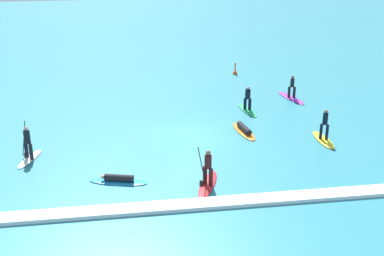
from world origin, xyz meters
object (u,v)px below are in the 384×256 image
Objects in this scene: surfer_on_purple_board at (292,94)px; marker_buoy at (235,72)px; surfer_on_blue_board at (118,180)px; surfer_on_orange_board at (244,130)px; surfer_on_white_board at (28,149)px; surfer_on_green_board at (247,104)px; surfer_on_red_board at (208,177)px; surfer_on_yellow_board at (324,133)px.

surfer_on_purple_board is 7.36m from marker_buoy.
surfer_on_blue_board is 9.40m from surfer_on_orange_board.
surfer_on_green_board is (13.46, 5.82, -0.16)m from surfer_on_white_board.
surfer_on_purple_board is at bearing 110.68° from surfer_on_green_board.
surfer_on_red_board is (-4.51, -10.12, 0.04)m from surfer_on_green_board.
surfer_on_red_board is (8.95, -4.30, -0.13)m from surfer_on_white_board.
surfer_on_yellow_board reaches higher than surfer_on_blue_board.
surfer_on_green_board is at bearing -25.47° from surfer_on_orange_board.
surfer_on_blue_board is (4.68, -3.34, -0.47)m from surfer_on_white_board.
surfer_on_yellow_board is at bearing -70.33° from surfer_on_white_board.
surfer_on_purple_board is 1.08× the size of surfer_on_orange_board.
surfer_on_yellow_board reaches higher than surfer_on_orange_board.
surfer_on_yellow_board is 0.93× the size of surfer_on_green_board.
surfer_on_blue_board is (-12.58, -11.24, -0.22)m from surfer_on_purple_board.
surfer_on_green_board is 11.08m from surfer_on_red_board.
surfer_on_red_board is at bearing -96.62° from surfer_on_white_board.
surfer_on_orange_board is at bearing 126.19° from surfer_on_purple_board.
surfer_on_purple_board reaches higher than surfer_on_green_board.
surfer_on_yellow_board is (16.60, 0.18, -0.17)m from surfer_on_white_board.
surfer_on_yellow_board is 0.88× the size of surfer_on_orange_board.
surfer_on_green_board reaches higher than marker_buoy.
surfer_on_purple_board is 1.23× the size of surfer_on_yellow_board.
surfer_on_orange_board is (3.37, 6.44, -0.33)m from surfer_on_red_board.
surfer_on_white_board is 0.74× the size of surfer_on_purple_board.
surfer_on_purple_board is 14.77m from surfer_on_red_board.
surfer_on_purple_board is at bearing -48.90° from surfer_on_orange_board.
surfer_on_orange_board is at bearing -129.36° from surfer_on_blue_board.
surfer_on_yellow_board is 0.91× the size of surfer_on_blue_board.
surfer_on_orange_board is at bearing -25.18° from surfer_on_green_board.
surfer_on_red_board is 7.28m from surfer_on_orange_board.
surfer_on_white_board is at bearing 91.56° from surfer_on_orange_board.
surfer_on_orange_board is 12.86m from marker_buoy.
surfer_on_blue_board is 4.39m from surfer_on_red_board.
surfer_on_white_board is 0.82× the size of surfer_on_red_board.
surfer_on_orange_board is at bearing 64.76° from surfer_on_yellow_board.
surfer_on_blue_board is 0.96× the size of surfer_on_orange_board.
surfer_on_white_board is 0.91× the size of surfer_on_yellow_board.
surfer_on_red_board is (-8.31, -12.21, 0.12)m from surfer_on_purple_board.
surfer_on_green_board is 0.95× the size of surfer_on_orange_board.
surfer_on_green_board reaches higher than surfer_on_blue_board.
surfer_on_white_board reaches higher than surfer_on_orange_board.
surfer_on_white_board is 20.83m from marker_buoy.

